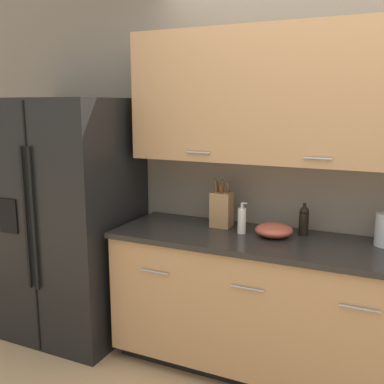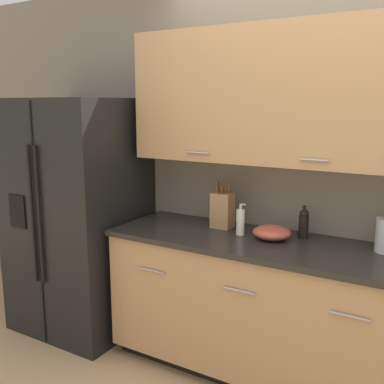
{
  "view_description": "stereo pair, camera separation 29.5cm",
  "coord_description": "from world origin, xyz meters",
  "px_view_note": "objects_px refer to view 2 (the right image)",
  "views": [
    {
      "loc": [
        0.32,
        -1.95,
        1.72
      ],
      "look_at": [
        -0.91,
        0.67,
        1.16
      ],
      "focal_mm": 42.0,
      "sensor_mm": 36.0,
      "label": 1
    },
    {
      "loc": [
        0.58,
        -1.81,
        1.72
      ],
      "look_at": [
        -0.91,
        0.67,
        1.16
      ],
      "focal_mm": 42.0,
      "sensor_mm": 36.0,
      "label": 2
    }
  ],
  "objects_px": {
    "knife_block": "(222,210)",
    "oil_bottle": "(304,223)",
    "soap_dispenser": "(240,222)",
    "mixing_bowl": "(272,232)",
    "refrigerator": "(78,216)"
  },
  "relations": [
    {
      "from": "refrigerator",
      "to": "soap_dispenser",
      "type": "distance_m",
      "value": 1.32
    },
    {
      "from": "soap_dispenser",
      "to": "mixing_bowl",
      "type": "height_order",
      "value": "soap_dispenser"
    },
    {
      "from": "oil_bottle",
      "to": "soap_dispenser",
      "type": "bearing_deg",
      "value": -160.04
    },
    {
      "from": "knife_block",
      "to": "oil_bottle",
      "type": "relative_size",
      "value": 1.61
    },
    {
      "from": "refrigerator",
      "to": "soap_dispenser",
      "type": "bearing_deg",
      "value": 4.79
    },
    {
      "from": "refrigerator",
      "to": "knife_block",
      "type": "distance_m",
      "value": 1.16
    },
    {
      "from": "soap_dispenser",
      "to": "mixing_bowl",
      "type": "bearing_deg",
      "value": 3.92
    },
    {
      "from": "knife_block",
      "to": "mixing_bowl",
      "type": "bearing_deg",
      "value": -11.52
    },
    {
      "from": "knife_block",
      "to": "oil_bottle",
      "type": "bearing_deg",
      "value": 4.33
    },
    {
      "from": "knife_block",
      "to": "soap_dispenser",
      "type": "distance_m",
      "value": 0.2
    },
    {
      "from": "knife_block",
      "to": "soap_dispenser",
      "type": "xyz_separation_m",
      "value": [
        0.18,
        -0.09,
        -0.04
      ]
    },
    {
      "from": "refrigerator",
      "to": "mixing_bowl",
      "type": "relative_size",
      "value": 7.48
    },
    {
      "from": "knife_block",
      "to": "soap_dispenser",
      "type": "height_order",
      "value": "knife_block"
    },
    {
      "from": "refrigerator",
      "to": "oil_bottle",
      "type": "height_order",
      "value": "refrigerator"
    },
    {
      "from": "mixing_bowl",
      "to": "refrigerator",
      "type": "bearing_deg",
      "value": -175.33
    }
  ]
}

